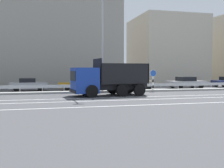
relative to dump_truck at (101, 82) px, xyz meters
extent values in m
plane|color=#424244|center=(4.48, 1.69, -1.25)|extent=(320.00, 320.00, 0.00)
cube|color=silver|center=(0.88, -1.71, -1.25)|extent=(57.36, 0.16, 0.01)
cube|color=silver|center=(0.88, -3.64, -1.25)|extent=(57.36, 0.16, 0.01)
cube|color=silver|center=(0.88, -6.58, -1.25)|extent=(57.36, 0.16, 0.01)
cube|color=gray|center=(4.48, 3.29, -1.16)|extent=(31.55, 1.10, 0.18)
cube|color=#9EA0A5|center=(4.48, 4.21, -0.63)|extent=(57.36, 0.04, 0.32)
cylinder|color=#ADADB2|center=(-7.08, 4.21, -0.94)|extent=(0.09, 0.09, 0.62)
cylinder|color=#ADADB2|center=(-4.98, 4.21, -0.94)|extent=(0.09, 0.09, 0.62)
cylinder|color=#ADADB2|center=(-2.88, 4.21, -0.94)|extent=(0.09, 0.09, 0.62)
cylinder|color=#ADADB2|center=(-0.78, 4.21, -0.94)|extent=(0.09, 0.09, 0.62)
cylinder|color=#ADADB2|center=(1.32, 4.21, -0.94)|extent=(0.09, 0.09, 0.62)
cylinder|color=#ADADB2|center=(3.43, 4.21, -0.94)|extent=(0.09, 0.09, 0.62)
cylinder|color=#ADADB2|center=(5.53, 4.21, -0.94)|extent=(0.09, 0.09, 0.62)
cylinder|color=#ADADB2|center=(7.63, 4.21, -0.94)|extent=(0.09, 0.09, 0.62)
cylinder|color=#ADADB2|center=(9.73, 4.21, -0.94)|extent=(0.09, 0.09, 0.62)
cylinder|color=#ADADB2|center=(11.84, 4.21, -0.94)|extent=(0.09, 0.09, 0.62)
cylinder|color=#ADADB2|center=(13.94, 4.21, -0.94)|extent=(0.09, 0.09, 0.62)
cube|color=#19389E|center=(-1.43, -0.14, 0.13)|extent=(2.22, 2.64, 2.14)
cube|color=black|center=(-2.43, -0.24, 0.50)|extent=(0.24, 2.11, 0.81)
cube|color=black|center=(-2.47, -0.25, -0.78)|extent=(0.34, 2.41, 0.24)
cube|color=black|center=(1.87, 0.19, -0.46)|extent=(4.75, 1.80, 0.53)
cube|color=black|center=(1.87, 0.19, -0.14)|extent=(4.67, 2.79, 0.12)
cube|color=black|center=(1.98, -0.94, 0.75)|extent=(4.44, 0.54, 1.65)
cube|color=black|center=(1.76, 1.31, 0.75)|extent=(4.44, 0.54, 1.65)
cube|color=black|center=(-0.30, -0.03, 0.95)|extent=(0.33, 2.36, 2.06)
cube|color=black|center=(4.04, 0.40, 0.75)|extent=(0.33, 2.36, 1.65)
cylinder|color=black|center=(-1.01, -1.31, -0.73)|extent=(1.07, 0.42, 1.04)
cylinder|color=black|center=(-1.25, 1.09, -0.73)|extent=(1.07, 0.42, 1.04)
cylinder|color=black|center=(1.64, -1.05, -0.73)|extent=(1.07, 0.42, 1.04)
cylinder|color=black|center=(1.41, 1.35, -0.73)|extent=(1.07, 0.42, 1.04)
cylinder|color=black|center=(3.26, -0.89, -0.73)|extent=(1.07, 0.42, 1.04)
cylinder|color=black|center=(3.02, 1.51, -0.73)|extent=(1.07, 0.42, 1.04)
cylinder|color=white|center=(6.31, 3.29, -1.09)|extent=(0.16, 0.16, 0.31)
cylinder|color=black|center=(6.31, 3.29, -0.78)|extent=(0.16, 0.16, 0.31)
cylinder|color=white|center=(6.31, 3.29, -0.46)|extent=(0.16, 0.16, 0.31)
cylinder|color=black|center=(6.31, 3.29, -0.15)|extent=(0.16, 0.16, 0.31)
cylinder|color=white|center=(6.31, 3.29, 0.17)|extent=(0.16, 0.16, 0.31)
cylinder|color=#1E4CB2|center=(6.31, 3.29, 0.65)|extent=(0.65, 0.03, 0.65)
cylinder|color=white|center=(6.31, 3.29, 0.65)|extent=(0.71, 0.02, 0.71)
cylinder|color=#ADADB2|center=(0.86, 3.23, 4.16)|extent=(0.18, 0.18, 10.82)
cube|color=#A3A3A8|center=(-6.43, 6.84, -0.63)|extent=(3.95, 1.99, 0.64)
cube|color=black|center=(-6.54, 6.83, -0.09)|extent=(1.71, 1.65, 0.44)
cylinder|color=black|center=(-5.28, 7.74, -0.95)|extent=(0.61, 0.23, 0.60)
cylinder|color=black|center=(-5.18, 6.07, -0.95)|extent=(0.61, 0.23, 0.60)
cylinder|color=black|center=(-7.67, 7.61, -0.95)|extent=(0.61, 0.23, 0.60)
cylinder|color=black|center=(-7.57, 5.93, -0.95)|extent=(0.61, 0.23, 0.60)
cube|color=#B27A14|center=(-0.98, 6.71, -0.66)|extent=(4.76, 1.80, 0.58)
cube|color=black|center=(-0.84, 6.70, -0.17)|extent=(2.01, 1.55, 0.39)
cylinder|color=black|center=(-2.46, 5.91, -0.95)|extent=(0.60, 0.21, 0.60)
cylinder|color=black|center=(-2.43, 7.55, -0.95)|extent=(0.60, 0.21, 0.60)
cylinder|color=black|center=(0.47, 5.86, -0.95)|extent=(0.60, 0.21, 0.60)
cylinder|color=black|center=(0.50, 7.50, -0.95)|extent=(0.60, 0.21, 0.60)
cube|color=gray|center=(5.60, 6.85, -0.62)|extent=(4.26, 2.03, 0.65)
cube|color=black|center=(5.48, 6.85, -0.05)|extent=(1.82, 1.71, 0.49)
cylinder|color=black|center=(6.86, 7.79, -0.95)|extent=(0.61, 0.22, 0.60)
cylinder|color=black|center=(6.93, 6.03, -0.95)|extent=(0.61, 0.22, 0.60)
cylinder|color=black|center=(4.27, 7.68, -0.95)|extent=(0.61, 0.22, 0.60)
cylinder|color=black|center=(4.34, 5.92, -0.95)|extent=(0.61, 0.22, 0.60)
cube|color=#A3A3A8|center=(12.24, 6.72, -0.65)|extent=(4.87, 2.23, 0.59)
cube|color=black|center=(12.10, 6.71, -0.10)|extent=(2.11, 1.78, 0.52)
cylinder|color=black|center=(13.63, 7.72, -0.95)|extent=(0.61, 0.25, 0.60)
cylinder|color=black|center=(13.78, 5.97, -0.95)|extent=(0.61, 0.25, 0.60)
cylinder|color=black|center=(10.71, 7.47, -0.95)|extent=(0.61, 0.25, 0.60)
cylinder|color=black|center=(10.86, 5.73, -0.95)|extent=(0.61, 0.25, 0.60)
cylinder|color=black|center=(17.53, 8.21, -0.95)|extent=(0.60, 0.21, 0.60)
cylinder|color=black|center=(17.51, 6.59, -0.95)|extent=(0.60, 0.21, 0.60)
cube|color=gray|center=(-4.97, 18.61, 5.67)|extent=(21.25, 13.61, 13.83)
cube|color=beige|center=(15.55, 19.65, 4.30)|extent=(10.76, 11.17, 11.09)
camera|label=1|loc=(-4.59, -22.34, 1.03)|focal=42.00mm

